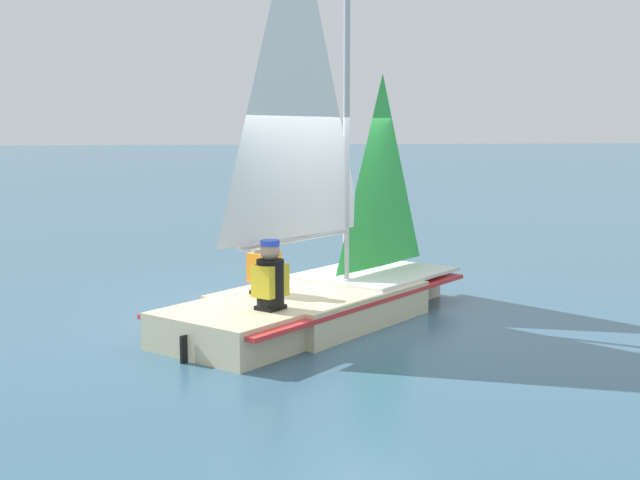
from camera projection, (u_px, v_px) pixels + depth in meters
name	position (u px, v px, depth m)	size (l,w,h in m)	color
ground_plane	(320.00, 321.00, 9.91)	(260.00, 260.00, 0.00)	#38607A
sailboat_main	(319.00, 273.00, 9.81)	(4.42, 4.06, 5.09)	beige
sailor_helm	(264.00, 275.00, 9.51)	(0.43, 0.42, 1.16)	black
sailor_crew	(270.00, 289.00, 8.66)	(0.43, 0.42, 1.16)	black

